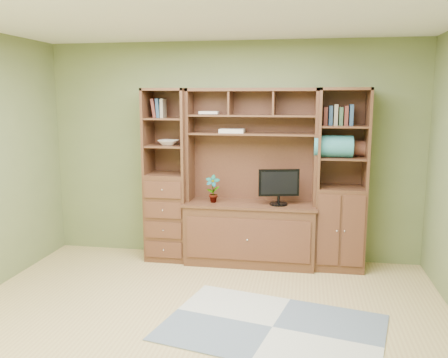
% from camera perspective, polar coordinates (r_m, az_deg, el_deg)
% --- Properties ---
extents(room, '(4.60, 4.10, 2.64)m').
position_cam_1_polar(room, '(3.79, -3.73, -0.05)').
color(room, tan).
rests_on(room, ground).
extents(center_hutch, '(1.54, 0.53, 2.05)m').
position_cam_1_polar(center_hutch, '(5.47, 3.20, 0.10)').
color(center_hutch, '#4F2D1B').
rests_on(center_hutch, ground).
extents(left_tower, '(0.50, 0.45, 2.05)m').
position_cam_1_polar(left_tower, '(5.71, -6.77, 0.45)').
color(left_tower, '#4F2D1B').
rests_on(left_tower, ground).
extents(right_tower, '(0.55, 0.45, 2.05)m').
position_cam_1_polar(right_tower, '(5.50, 13.93, -0.14)').
color(right_tower, '#4F2D1B').
rests_on(right_tower, ground).
extents(rug, '(2.05, 1.58, 0.01)m').
position_cam_1_polar(rug, '(4.26, 5.84, -17.34)').
color(rug, '#949898').
rests_on(rug, ground).
extents(monitor, '(0.50, 0.31, 0.57)m').
position_cam_1_polar(monitor, '(5.42, 6.62, -0.17)').
color(monitor, black).
rests_on(monitor, center_hutch).
extents(orchid, '(0.17, 0.12, 0.32)m').
position_cam_1_polar(orchid, '(5.53, -1.37, -1.19)').
color(orchid, '#9E5835').
rests_on(orchid, center_hutch).
extents(magazines, '(0.28, 0.21, 0.04)m').
position_cam_1_polar(magazines, '(5.53, 0.99, 5.83)').
color(magazines, beige).
rests_on(magazines, center_hutch).
extents(bowl, '(0.24, 0.24, 0.06)m').
position_cam_1_polar(bowl, '(5.66, -6.69, 4.39)').
color(bowl, silver).
rests_on(bowl, left_tower).
extents(blanket_teal, '(0.42, 0.24, 0.24)m').
position_cam_1_polar(blanket_teal, '(5.39, 13.02, 3.85)').
color(blanket_teal, teal).
rests_on(blanket_teal, right_tower).
extents(blanket_red, '(0.32, 0.18, 0.18)m').
position_cam_1_polar(blanket_red, '(5.54, 15.11, 3.59)').
color(blanket_red, brown).
rests_on(blanket_red, right_tower).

